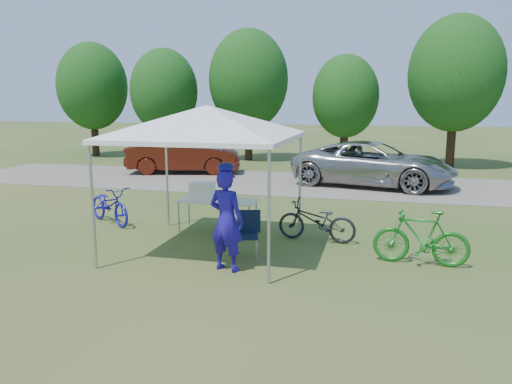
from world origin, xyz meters
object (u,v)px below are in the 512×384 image
bike_blue (110,205)px  bike_green (421,237)px  folding_table (218,202)px  cooler (202,191)px  minivan (373,164)px  cyclist (226,220)px  sedan (184,154)px  bike_dark (316,221)px  folding_chair (247,230)px

bike_blue → bike_green: 6.89m
folding_table → cooler: 0.42m
minivan → cooler: bearing=165.0°
folding_table → cyclist: (0.95, -2.40, 0.21)m
folding_table → cyclist: 2.59m
bike_green → sedan: bearing=-134.5°
bike_dark → bike_blue: bearing=-86.2°
cooler → bike_dark: size_ratio=0.32×
folding_table → cyclist: size_ratio=0.98×
minivan → bike_blue: bearing=151.8°
bike_green → sedan: (-8.16, 9.35, 0.25)m
bike_dark → minivan: bearing=179.7°
cooler → bike_blue: cooler is taller
folding_table → bike_green: size_ratio=1.04×
bike_green → sedan: size_ratio=0.37×
sedan → bike_green: bearing=-152.5°
cooler → bike_blue: bearing=179.2°
cooler → cyclist: (1.30, -2.40, -0.02)m
folding_chair → bike_green: bearing=-10.6°
bike_dark → sedan: (-6.23, 8.32, 0.32)m
bike_blue → bike_dark: bike_blue is taller
cyclist → minivan: (2.23, 9.14, -0.10)m
folding_table → bike_blue: (-2.63, 0.03, -0.21)m
cooler → folding_table: bearing=0.0°
bike_blue → minivan: size_ratio=0.32×
bike_dark → sedan: bearing=-135.5°
cooler → sedan: 8.83m
folding_chair → cooler: size_ratio=1.63×
folding_chair → cyclist: bearing=-114.6°
minivan → folding_chair: bearing=178.6°
folding_table → folding_chair: 1.92m
bike_blue → sedan: (-1.40, 7.99, 0.30)m
cyclist → bike_blue: bearing=-18.6°
folding_table → minivan: 7.45m
cooler → minivan: minivan is taller
cooler → cyclist: bearing=-61.6°
cyclist → sedan: (-4.99, 10.42, -0.12)m
cooler → bike_green: bearing=-16.5°
folding_table → cooler: size_ratio=3.27×
bike_blue → bike_dark: 4.83m
folding_table → cooler: cooler is taller
cyclist → minivan: bearing=-88.1°
folding_table → bike_blue: size_ratio=1.00×
cyclist → bike_blue: size_ratio=1.02×
minivan → sedan: 7.33m
cyclist → bike_dark: cyclist is taller
cyclist → bike_green: cyclist is taller
cyclist → bike_green: size_ratio=1.06×
cooler → bike_green: size_ratio=0.32×
folding_table → minivan: minivan is taller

